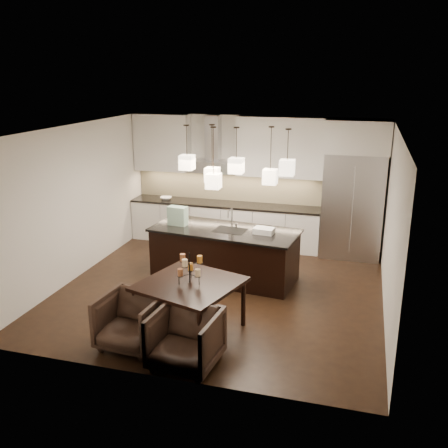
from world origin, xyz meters
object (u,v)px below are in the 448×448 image
(armchair_right, at_px, (185,339))
(refrigerator, at_px, (352,206))
(island_body, at_px, (225,255))
(dining_table, at_px, (190,307))
(armchair_left, at_px, (131,321))

(armchair_right, bearing_deg, refrigerator, 74.18)
(refrigerator, distance_m, island_body, 2.93)
(dining_table, relative_size, armchair_left, 1.54)
(island_body, relative_size, armchair_left, 3.07)
(refrigerator, height_order, armchair_right, refrigerator)
(refrigerator, relative_size, armchair_left, 2.56)
(dining_table, bearing_deg, island_body, 108.44)
(island_body, bearing_deg, refrigerator, 46.81)
(refrigerator, distance_m, armchair_left, 5.35)
(refrigerator, height_order, armchair_left, refrigerator)
(refrigerator, bearing_deg, island_body, -139.63)
(refrigerator, xyz_separation_m, armchair_right, (-1.87, -4.80, -0.69))
(dining_table, xyz_separation_m, armchair_left, (-0.65, -0.62, -0.01))
(refrigerator, relative_size, dining_table, 1.66)
(island_body, height_order, dining_table, island_body)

